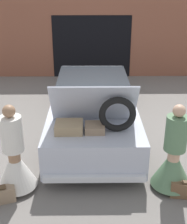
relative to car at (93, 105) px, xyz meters
The scene contains 7 objects.
ground_plane 0.60m from the car, 101.09° to the left, with size 40.00×40.00×0.00m, color slate.
garage_wall_back 4.32m from the car, 90.01° to the left, with size 12.00×0.14×2.80m.
car is the anchor object (origin of this frame).
person_left 2.78m from the car, 119.68° to the right, with size 0.72×0.72×1.62m.
person_right 2.78m from the car, 60.37° to the right, with size 0.72×0.72×1.62m.
suitcase_beside_left_person 3.22m from the car, 119.23° to the right, with size 0.47×0.31×0.31m.
suitcase_beside_right_person 3.17m from the car, 59.87° to the right, with size 0.55×0.21×0.33m.
Camera 1 is at (-0.06, -7.01, 3.55)m, focal length 50.00 mm.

